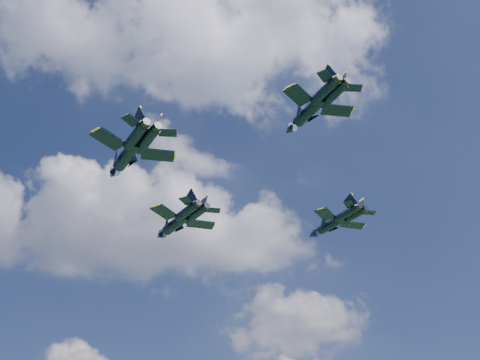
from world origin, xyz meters
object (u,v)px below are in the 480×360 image
jet_lead (175,224)px  jet_right (330,224)px  jet_left (126,156)px  jet_slot (308,112)px

jet_lead → jet_right: bearing=-47.3°
jet_right → jet_lead: bearing=133.0°
jet_left → jet_lead: bearing=48.2°
jet_lead → jet_slot: bearing=-92.4°
jet_left → jet_right: jet_left is taller
jet_lead → jet_slot: jet_lead is taller
jet_slot → jet_left: bearing=135.1°
jet_lead → jet_slot: size_ratio=1.15×
jet_lead → jet_right: size_ratio=1.20×
jet_lead → jet_left: (-5.98, -25.97, -2.43)m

